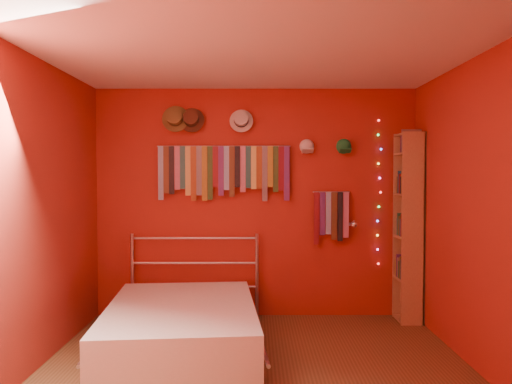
{
  "coord_description": "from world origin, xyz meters",
  "views": [
    {
      "loc": [
        -0.0,
        -3.73,
        1.56
      ],
      "look_at": [
        0.0,
        0.9,
        1.4
      ],
      "focal_mm": 35.0,
      "sensor_mm": 36.0,
      "label": 1
    }
  ],
  "objects_px": {
    "tie_rack": "(223,169)",
    "reading_lamp": "(353,224)",
    "bookshelf": "(412,226)",
    "bed": "(182,325)"
  },
  "relations": [
    {
      "from": "reading_lamp",
      "to": "tie_rack",
      "type": "bearing_deg",
      "value": 173.99
    },
    {
      "from": "bookshelf",
      "to": "bed",
      "type": "xyz_separation_m",
      "value": [
        -2.32,
        -0.84,
        -0.8
      ]
    },
    {
      "from": "reading_lamp",
      "to": "bed",
      "type": "height_order",
      "value": "reading_lamp"
    },
    {
      "from": "tie_rack",
      "to": "bookshelf",
      "type": "relative_size",
      "value": 0.72
    },
    {
      "from": "bed",
      "to": "tie_rack",
      "type": "bearing_deg",
      "value": 67.93
    },
    {
      "from": "reading_lamp",
      "to": "bookshelf",
      "type": "relative_size",
      "value": 0.14
    },
    {
      "from": "bookshelf",
      "to": "bed",
      "type": "height_order",
      "value": "bookshelf"
    },
    {
      "from": "tie_rack",
      "to": "bed",
      "type": "relative_size",
      "value": 0.74
    },
    {
      "from": "tie_rack",
      "to": "reading_lamp",
      "type": "bearing_deg",
      "value": -6.01
    },
    {
      "from": "reading_lamp",
      "to": "bed",
      "type": "relative_size",
      "value": 0.14
    }
  ]
}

